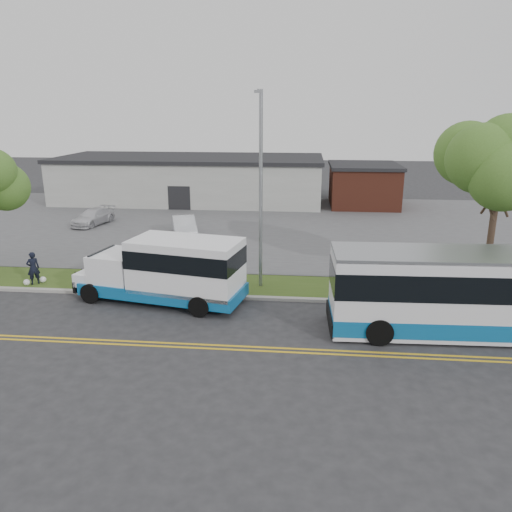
# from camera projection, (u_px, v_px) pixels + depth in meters

# --- Properties ---
(ground) EXTENTS (140.00, 140.00, 0.00)m
(ground) POSITION_uv_depth(u_px,v_px,m) (190.00, 306.00, 23.01)
(ground) COLOR #28282B
(ground) RESTS_ON ground
(lane_line_north) EXTENTS (70.00, 0.12, 0.01)m
(lane_line_north) POSITION_uv_depth(u_px,v_px,m) (168.00, 343.00, 19.33)
(lane_line_north) COLOR gold
(lane_line_north) RESTS_ON ground
(lane_line_south) EXTENTS (70.00, 0.12, 0.01)m
(lane_line_south) POSITION_uv_depth(u_px,v_px,m) (166.00, 347.00, 19.04)
(lane_line_south) COLOR gold
(lane_line_south) RESTS_ON ground
(curb) EXTENTS (80.00, 0.30, 0.15)m
(curb) POSITION_uv_depth(u_px,v_px,m) (195.00, 296.00, 24.04)
(curb) COLOR #9E9B93
(curb) RESTS_ON ground
(verge) EXTENTS (80.00, 3.30, 0.10)m
(verge) POSITION_uv_depth(u_px,v_px,m) (203.00, 284.00, 25.76)
(verge) COLOR #38531B
(verge) RESTS_ON ground
(parking_lot) EXTENTS (80.00, 25.00, 0.10)m
(parking_lot) POSITION_uv_depth(u_px,v_px,m) (239.00, 224.00, 39.22)
(parking_lot) COLOR #4C4C4F
(parking_lot) RESTS_ON ground
(commercial_building) EXTENTS (25.40, 10.40, 4.35)m
(commercial_building) POSITION_uv_depth(u_px,v_px,m) (191.00, 179.00, 48.73)
(commercial_building) COLOR #9E9E99
(commercial_building) RESTS_ON ground
(brick_wing) EXTENTS (6.30, 7.30, 3.90)m
(brick_wing) POSITION_uv_depth(u_px,v_px,m) (363.00, 185.00, 46.28)
(brick_wing) COLOR brown
(brick_wing) RESTS_ON ground
(tree_east) EXTENTS (5.20, 5.20, 8.33)m
(tree_east) POSITION_uv_depth(u_px,v_px,m) (501.00, 166.00, 22.79)
(tree_east) COLOR #3B2C20
(tree_east) RESTS_ON verge
(streetlight_near) EXTENTS (0.35, 1.53, 9.50)m
(streetlight_near) POSITION_uv_depth(u_px,v_px,m) (261.00, 185.00, 23.85)
(streetlight_near) COLOR gray
(streetlight_near) RESTS_ON verge
(shuttle_bus) EXTENTS (8.35, 4.08, 3.08)m
(shuttle_bus) POSITION_uv_depth(u_px,v_px,m) (171.00, 269.00, 23.00)
(shuttle_bus) COLOR #0D5994
(shuttle_bus) RESTS_ON ground
(transit_bus) EXTENTS (12.28, 3.26, 3.38)m
(transit_bus) POSITION_uv_depth(u_px,v_px,m) (485.00, 294.00, 19.70)
(transit_bus) COLOR white
(transit_bus) RESTS_ON ground
(pedestrian) EXTENTS (0.74, 0.71, 1.70)m
(pedestrian) POSITION_uv_depth(u_px,v_px,m) (33.00, 268.00, 25.36)
(pedestrian) COLOR black
(pedestrian) RESTS_ON verge
(parked_car_a) EXTENTS (2.86, 4.67, 1.45)m
(parked_car_a) POSITION_uv_depth(u_px,v_px,m) (184.00, 226.00, 34.93)
(parked_car_a) COLOR silver
(parked_car_a) RESTS_ON parking_lot
(parked_car_b) EXTENTS (2.56, 4.43, 1.21)m
(parked_car_b) POSITION_uv_depth(u_px,v_px,m) (93.00, 217.00, 38.61)
(parked_car_b) COLOR silver
(parked_car_b) RESTS_ON parking_lot
(grocery_bag_left) EXTENTS (0.32, 0.32, 0.32)m
(grocery_bag_left) POSITION_uv_depth(u_px,v_px,m) (27.00, 282.00, 25.34)
(grocery_bag_left) COLOR white
(grocery_bag_left) RESTS_ON verge
(grocery_bag_right) EXTENTS (0.32, 0.32, 0.32)m
(grocery_bag_right) POSITION_uv_depth(u_px,v_px,m) (43.00, 280.00, 25.77)
(grocery_bag_right) COLOR white
(grocery_bag_right) RESTS_ON verge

